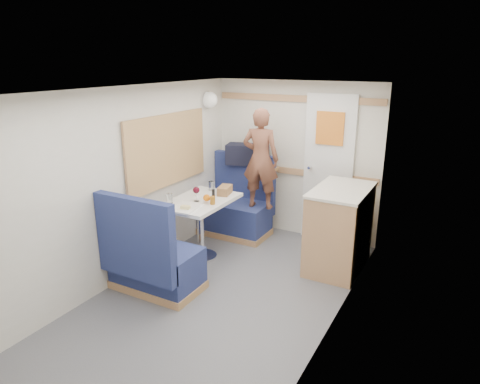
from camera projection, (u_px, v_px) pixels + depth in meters
The scene contains 27 objects.
floor at pixel (200, 314), 3.93m from camera, with size 4.50×4.50×0.00m, color #515156.
ceiling at pixel (193, 92), 3.34m from camera, with size 4.50×4.50×0.00m, color silver.
wall_back at pixel (295, 160), 5.52m from camera, with size 2.20×0.02×2.00m, color silver.
wall_left at pixel (103, 194), 4.14m from camera, with size 0.02×4.50×2.00m, color silver.
wall_right at pixel (322, 237), 3.13m from camera, with size 0.02×4.50×2.00m, color silver.
oak_trim_low at pixel (294, 172), 5.54m from camera, with size 2.15×0.02×0.08m, color #A37B49.
oak_trim_high at pixel (297, 99), 5.27m from camera, with size 2.15×0.02×0.08m, color #A37B49.
side_window at pixel (167, 150), 4.89m from camera, with size 0.04×1.30×0.72m, color gray.
rear_door at pixel (328, 167), 5.29m from camera, with size 0.62×0.12×1.86m.
dinette_table at pixel (200, 212), 4.90m from camera, with size 0.62×0.92×0.72m.
bench_far at pixel (237, 212), 5.70m from camera, with size 0.90×0.59×1.05m.
bench_near at pixel (153, 264), 4.25m from camera, with size 0.90×0.59×1.05m.
ledge at pixel (246, 165), 5.74m from camera, with size 0.90×0.14×0.04m, color #A37B49.
dome_light at pixel (209, 100), 5.44m from camera, with size 0.20×0.20×0.20m, color white.
galley_counter at pixel (339, 228), 4.71m from camera, with size 0.57×0.92×0.92m.
person at pixel (261, 159), 5.25m from camera, with size 0.45×0.30×1.25m, color brown.
duffel_bag at pixel (248, 154), 5.68m from camera, with size 0.56×0.27×0.27m, color black.
tray at pixel (186, 208), 4.56m from camera, with size 0.26×0.34×0.02m, color white.
orange_fruit at pixel (207, 198), 4.73m from camera, with size 0.08×0.08×0.08m, color #D56909.
cheese_block at pixel (185, 207), 4.50m from camera, with size 0.10×0.06×0.03m, color #DAD47E.
wine_glass at pixel (196, 191), 4.76m from camera, with size 0.08×0.08×0.17m.
tumbler_left at pixel (169, 198), 4.72m from camera, with size 0.07×0.07×0.11m, color white.
tumbler_mid at pixel (211, 186), 5.19m from camera, with size 0.07×0.07×0.11m, color white.
beer_glass at pixel (213, 200), 4.68m from camera, with size 0.06×0.06×0.09m, color #935A15.
pepper_grinder at pixel (213, 193), 4.92m from camera, with size 0.04×0.04×0.10m, color black.
salt_grinder at pixel (197, 193), 4.97m from camera, with size 0.03×0.03×0.08m, color white.
bread_loaf at pixel (225, 190), 5.04m from camera, with size 0.13×0.23×0.10m, color brown.
Camera 1 is at (1.96, -2.82, 2.25)m, focal length 32.00 mm.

